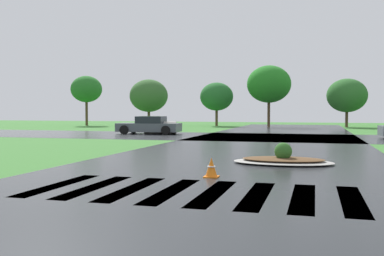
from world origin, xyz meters
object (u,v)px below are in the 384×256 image
Objects in this scene: drainage_pipe_stack at (160,128)px; traffic_cone at (211,168)px; car_dark_suv at (149,126)px; median_island at (283,160)px.

drainage_pipe_stack reaches higher than traffic_cone.
traffic_cone is at bearing 112.23° from car_dark_suv.
car_dark_suv is 1.89× the size of drainage_pipe_stack.
drainage_pipe_stack reaches higher than median_island.
median_island is 0.69× the size of car_dark_suv.
car_dark_suv reaches higher than traffic_cone.
median_island reaches higher than traffic_cone.
drainage_pipe_stack is 20.86m from traffic_cone.
car_dark_suv is 9.15× the size of traffic_cone.
car_dark_suv is (-10.59, 15.62, 0.45)m from median_island.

